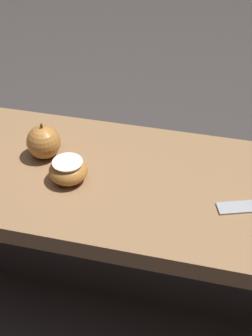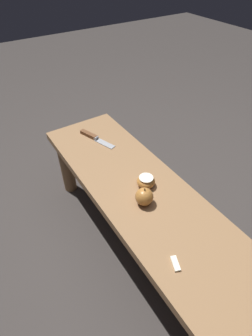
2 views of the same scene
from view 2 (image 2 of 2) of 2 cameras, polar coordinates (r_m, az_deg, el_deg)
name	(u,v)px [view 2 (image 2 of 2)]	position (r m, az deg, el deg)	size (l,w,h in m)	color
ground_plane	(143,249)	(1.44, 3.62, -17.20)	(8.00, 8.00, 0.00)	#383330
wooden_bench	(146,208)	(1.17, 4.32, -8.72)	(1.35, 0.39, 0.42)	olive
knife	(93,137)	(1.42, -7.29, 6.78)	(0.22, 0.10, 0.02)	#9EA0A5
apple_whole	(144,197)	(1.05, 4.00, -6.24)	(0.07, 0.07, 0.08)	#B27233
apple_cut	(146,181)	(1.13, 4.35, -2.89)	(0.08, 0.08, 0.05)	#B27233
apple_slice_near_knife	(175,263)	(0.94, 10.71, -19.75)	(0.06, 0.04, 0.01)	white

